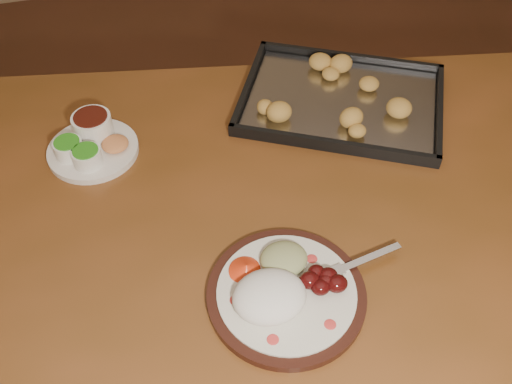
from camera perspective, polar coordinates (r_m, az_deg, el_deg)
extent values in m
plane|color=#552C1D|center=(1.78, -0.44, -10.60)|extent=(4.00, 4.00, 0.00)
cube|color=brown|center=(1.01, -2.39, -3.59)|extent=(1.63, 1.15, 0.04)
cylinder|color=#442A14|center=(1.68, 21.07, 0.31)|extent=(0.07, 0.07, 0.71)
cylinder|color=black|center=(0.90, 3.06, -10.23)|extent=(0.25, 0.25, 0.01)
cylinder|color=silver|center=(0.89, 3.08, -9.95)|extent=(0.22, 0.22, 0.01)
ellipsoid|color=red|center=(0.85, 1.70, -14.53)|extent=(0.02, 0.02, 0.00)
ellipsoid|color=red|center=(0.86, 7.42, -13.00)|extent=(0.02, 0.02, 0.00)
ellipsoid|color=red|center=(0.92, 5.61, -6.66)|extent=(0.02, 0.02, 0.00)
ellipsoid|color=red|center=(0.88, -2.07, -10.76)|extent=(0.02, 0.02, 0.00)
ellipsoid|color=white|center=(0.87, 1.34, -10.40)|extent=(0.13, 0.12, 0.05)
ellipsoid|color=#4E0B0B|center=(0.88, 6.49, -9.45)|extent=(0.03, 0.03, 0.02)
ellipsoid|color=#4E0B0B|center=(0.89, 7.19, -8.30)|extent=(0.03, 0.03, 0.02)
ellipsoid|color=#4E0B0B|center=(0.89, 6.04, -7.95)|extent=(0.03, 0.03, 0.02)
ellipsoid|color=#4E0B0B|center=(0.89, 8.09, -9.06)|extent=(0.03, 0.03, 0.02)
ellipsoid|color=#4E0B0B|center=(0.88, 5.39, -8.77)|extent=(0.03, 0.03, 0.02)
ellipsoid|color=#4E0B0B|center=(0.89, 7.06, -8.81)|extent=(0.03, 0.03, 0.02)
ellipsoid|color=tan|center=(0.91, 2.80, -6.70)|extent=(0.09, 0.08, 0.03)
cone|color=red|center=(0.90, -0.98, -7.62)|extent=(0.08, 0.08, 0.02)
cube|color=silver|center=(0.94, 11.20, -6.49)|extent=(0.12, 0.03, 0.00)
cube|color=silver|center=(0.91, 7.84, -7.91)|extent=(0.04, 0.03, 0.00)
cylinder|color=silver|center=(0.90, 6.95, -8.80)|extent=(0.03, 0.01, 0.00)
cylinder|color=silver|center=(0.90, 6.78, -8.54)|extent=(0.03, 0.01, 0.00)
cylinder|color=silver|center=(0.90, 6.60, -8.28)|extent=(0.03, 0.01, 0.00)
cylinder|color=silver|center=(0.91, 6.43, -8.02)|extent=(0.03, 0.01, 0.00)
cylinder|color=silver|center=(1.14, -15.96, 4.05)|extent=(0.17, 0.17, 0.01)
cylinder|color=white|center=(1.13, -18.22, 4.15)|extent=(0.05, 0.05, 0.03)
cylinder|color=#2E8D1C|center=(1.12, -18.41, 4.74)|extent=(0.05, 0.05, 0.00)
cylinder|color=white|center=(1.10, -16.52, 3.36)|extent=(0.05, 0.05, 0.03)
cylinder|color=#2E8D1C|center=(1.09, -16.70, 3.96)|extent=(0.05, 0.05, 0.00)
cylinder|color=white|center=(1.15, -16.01, 6.41)|extent=(0.08, 0.08, 0.04)
cylinder|color=#3C110A|center=(1.14, -16.24, 7.22)|extent=(0.06, 0.06, 0.00)
ellipsoid|color=#C88046|center=(1.12, -13.92, 4.71)|extent=(0.05, 0.05, 0.02)
cube|color=black|center=(1.22, 8.50, 8.84)|extent=(0.50, 0.46, 0.01)
cube|color=black|center=(1.33, 9.37, 13.13)|extent=(0.37, 0.20, 0.02)
cube|color=black|center=(1.11, 7.62, 4.75)|extent=(0.37, 0.20, 0.02)
cube|color=black|center=(1.23, 17.87, 7.68)|extent=(0.15, 0.27, 0.02)
cube|color=black|center=(1.24, -0.73, 10.73)|extent=(0.15, 0.27, 0.02)
cube|color=silver|center=(1.22, 8.52, 9.04)|extent=(0.47, 0.42, 0.00)
ellipsoid|color=gold|center=(1.21, 11.03, 9.28)|extent=(0.05, 0.04, 0.03)
ellipsoid|color=gold|center=(1.24, 12.69, 10.17)|extent=(0.06, 0.06, 0.03)
ellipsoid|color=gold|center=(1.28, 9.67, 12.00)|extent=(0.05, 0.05, 0.03)
ellipsoid|color=gold|center=(1.25, 5.93, 11.35)|extent=(0.06, 0.06, 0.03)
ellipsoid|color=gold|center=(1.24, 4.87, 11.04)|extent=(0.06, 0.06, 0.03)
ellipsoid|color=gold|center=(1.20, 6.26, 9.70)|extent=(0.06, 0.06, 0.03)
ellipsoid|color=gold|center=(1.17, 5.63, 8.48)|extent=(0.06, 0.06, 0.03)
ellipsoid|color=gold|center=(1.14, 8.66, 6.88)|extent=(0.05, 0.05, 0.03)
ellipsoid|color=gold|center=(1.19, 13.12, 7.95)|extent=(0.06, 0.06, 0.03)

